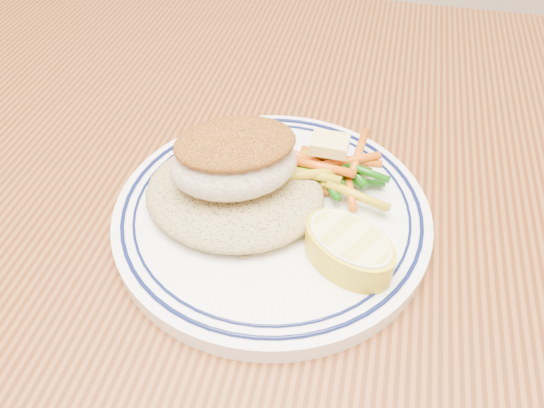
{
  "coord_description": "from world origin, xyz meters",
  "views": [
    {
      "loc": [
        0.11,
        -0.26,
        1.06
      ],
      "look_at": [
        0.05,
        0.02,
        0.77
      ],
      "focal_mm": 35.0,
      "sensor_mm": 36.0,
      "label": 1
    }
  ],
  "objects_px": {
    "dining_table": "(218,303)",
    "lemon_wedge": "(349,248)",
    "plate": "(272,213)",
    "fish_fillet": "(234,159)",
    "vegetable_pile": "(327,169)",
    "rice_pilaf": "(235,190)"
  },
  "relations": [
    {
      "from": "fish_fillet",
      "to": "vegetable_pile",
      "type": "xyz_separation_m",
      "value": [
        0.06,
        0.04,
        -0.03
      ]
    },
    {
      "from": "plate",
      "to": "rice_pilaf",
      "type": "xyz_separation_m",
      "value": [
        -0.03,
        0.0,
        0.02
      ]
    },
    {
      "from": "plate",
      "to": "fish_fillet",
      "type": "distance_m",
      "value": 0.06
    },
    {
      "from": "dining_table",
      "to": "rice_pilaf",
      "type": "height_order",
      "value": "rice_pilaf"
    },
    {
      "from": "fish_fillet",
      "to": "vegetable_pile",
      "type": "distance_m",
      "value": 0.08
    },
    {
      "from": "vegetable_pile",
      "to": "fish_fillet",
      "type": "bearing_deg",
      "value": -149.19
    },
    {
      "from": "rice_pilaf",
      "to": "vegetable_pile",
      "type": "height_order",
      "value": "vegetable_pile"
    },
    {
      "from": "dining_table",
      "to": "lemon_wedge",
      "type": "xyz_separation_m",
      "value": [
        0.11,
        -0.02,
        0.13
      ]
    },
    {
      "from": "plate",
      "to": "rice_pilaf",
      "type": "distance_m",
      "value": 0.04
    },
    {
      "from": "dining_table",
      "to": "lemon_wedge",
      "type": "bearing_deg",
      "value": -9.22
    },
    {
      "from": "dining_table",
      "to": "fish_fillet",
      "type": "distance_m",
      "value": 0.16
    },
    {
      "from": "dining_table",
      "to": "rice_pilaf",
      "type": "bearing_deg",
      "value": 55.3
    },
    {
      "from": "rice_pilaf",
      "to": "vegetable_pile",
      "type": "xyz_separation_m",
      "value": [
        0.07,
        0.04,
        0.0
      ]
    },
    {
      "from": "plate",
      "to": "fish_fillet",
      "type": "bearing_deg",
      "value": 176.79
    },
    {
      "from": "rice_pilaf",
      "to": "fish_fillet",
      "type": "relative_size",
      "value": 1.22
    },
    {
      "from": "fish_fillet",
      "to": "vegetable_pile",
      "type": "bearing_deg",
      "value": 30.81
    },
    {
      "from": "plate",
      "to": "vegetable_pile",
      "type": "bearing_deg",
      "value": 47.91
    },
    {
      "from": "dining_table",
      "to": "plate",
      "type": "distance_m",
      "value": 0.12
    },
    {
      "from": "plate",
      "to": "dining_table",
      "type": "bearing_deg",
      "value": -154.33
    },
    {
      "from": "rice_pilaf",
      "to": "vegetable_pile",
      "type": "relative_size",
      "value": 1.25
    },
    {
      "from": "rice_pilaf",
      "to": "fish_fillet",
      "type": "bearing_deg",
      "value": 28.59
    },
    {
      "from": "plate",
      "to": "fish_fillet",
      "type": "relative_size",
      "value": 2.16
    }
  ]
}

